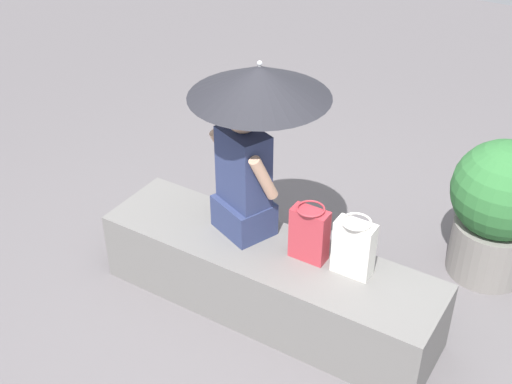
# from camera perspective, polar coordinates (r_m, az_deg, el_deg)

# --- Properties ---
(ground_plane) EXTENTS (14.00, 14.00, 0.00)m
(ground_plane) POSITION_cam_1_polar(r_m,az_deg,el_deg) (4.47, 0.97, -9.66)
(ground_plane) COLOR #605B5E
(stone_bench) EXTENTS (2.19, 0.58, 0.48)m
(stone_bench) POSITION_cam_1_polar(r_m,az_deg,el_deg) (4.31, 1.00, -7.33)
(stone_bench) COLOR slate
(stone_bench) RESTS_ON ground
(person_seated) EXTENTS (0.51, 0.39, 0.90)m
(person_seated) POSITION_cam_1_polar(r_m,az_deg,el_deg) (4.10, -1.05, 1.24)
(person_seated) COLOR navy
(person_seated) RESTS_ON stone_bench
(parasol) EXTENTS (0.83, 0.83, 1.13)m
(parasol) POSITION_cam_1_polar(r_m,az_deg,el_deg) (3.82, 0.30, 9.24)
(parasol) COLOR #B7B7BC
(parasol) RESTS_ON stone_bench
(handbag_black) EXTENTS (0.23, 0.17, 0.37)m
(handbag_black) POSITION_cam_1_polar(r_m,az_deg,el_deg) (3.92, 8.21, -4.62)
(handbag_black) COLOR silver
(handbag_black) RESTS_ON stone_bench
(tote_bag_canvas) EXTENTS (0.22, 0.17, 0.36)m
(tote_bag_canvas) POSITION_cam_1_polar(r_m,az_deg,el_deg) (4.00, 4.50, -3.49)
(tote_bag_canvas) COLOR #B2333D
(tote_bag_canvas) RESTS_ON stone_bench
(planter_near) EXTENTS (0.66, 0.66, 0.99)m
(planter_near) POSITION_cam_1_polar(r_m,az_deg,el_deg) (4.70, 19.71, -1.16)
(planter_near) COLOR gray
(planter_near) RESTS_ON ground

